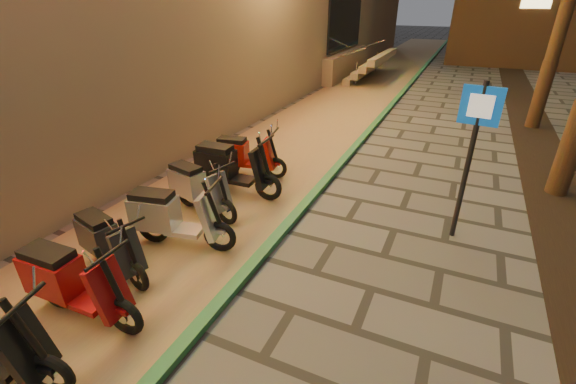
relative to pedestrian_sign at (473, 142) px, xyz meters
The scene contains 10 objects.
parking_strip 7.28m from the pedestrian_sign, 127.95° to the left, with size 3.40×60.00×0.01m, color #8C7251.
green_curb 6.40m from the pedestrian_sign, 115.44° to the left, with size 0.18×60.00×0.10m, color #286C3D.
planting_strip 2.55m from the pedestrian_sign, 17.67° to the left, with size 1.20×40.00×0.02m, color black.
pedestrian_sign is the anchor object (origin of this frame).
scooter_4 5.88m from the pedestrian_sign, 136.88° to the right, with size 1.70×0.59×1.20m.
scooter_5 5.63m from the pedestrian_sign, 145.88° to the right, with size 1.53×0.74×1.08m.
scooter_6 4.81m from the pedestrian_sign, 152.02° to the right, with size 1.72×0.79×1.21m.
scooter_7 4.72m from the pedestrian_sign, 165.96° to the right, with size 1.61×0.75×1.13m.
scooter_8 4.45m from the pedestrian_sign, behind, with size 1.84×0.65×1.30m.
scooter_9 4.70m from the pedestrian_sign, behind, with size 1.61×0.70×1.13m.
Camera 1 is at (1.51, -1.77, 3.63)m, focal length 24.00 mm.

